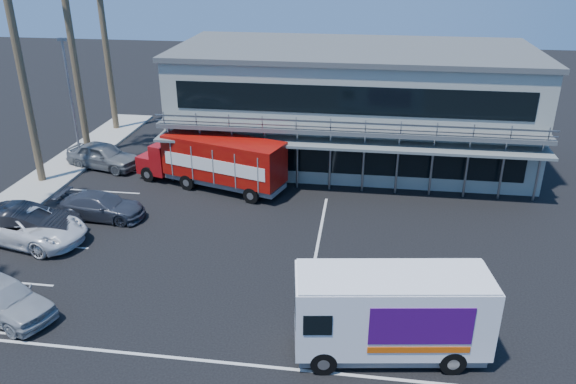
# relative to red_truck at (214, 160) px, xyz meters

# --- Properties ---
(ground) EXTENTS (120.00, 120.00, 0.00)m
(ground) POSITION_rel_red_truck_xyz_m (4.61, -8.69, -1.71)
(ground) COLOR black
(ground) RESTS_ON ground
(building) EXTENTS (22.40, 12.00, 7.30)m
(building) POSITION_rel_red_truck_xyz_m (7.61, 6.24, 1.95)
(building) COLOR #9FA395
(building) RESTS_ON ground
(curb_strip) EXTENTS (3.00, 32.00, 0.16)m
(curb_strip) POSITION_rel_red_truck_xyz_m (-10.39, -2.69, -1.63)
(curb_strip) COLOR #A5A399
(curb_strip) RESTS_ON ground
(light_pole_far) EXTENTS (0.50, 0.25, 8.09)m
(light_pole_far) POSITION_rel_red_truck_xyz_m (-9.59, 2.31, 2.79)
(light_pole_far) COLOR gray
(light_pole_far) RESTS_ON ground
(red_truck) EXTENTS (9.46, 4.83, 3.11)m
(red_truck) POSITION_rel_red_truck_xyz_m (0.00, 0.00, 0.00)
(red_truck) COLOR maroon
(red_truck) RESTS_ON ground
(white_van) EXTENTS (6.83, 3.18, 3.21)m
(white_van) POSITION_rel_red_truck_xyz_m (9.77, -13.39, -0.01)
(white_van) COLOR white
(white_van) RESTS_ON ground
(parked_car_a) EXTENTS (4.92, 3.41, 1.55)m
(parked_car_a) POSITION_rel_red_truck_xyz_m (-4.89, -13.21, -0.93)
(parked_car_a) COLOR #A4A6AA
(parked_car_a) RESTS_ON ground
(parked_car_b) EXTENTS (5.45, 2.63, 1.72)m
(parked_car_b) POSITION_rel_red_truck_xyz_m (-7.52, -7.49, -0.85)
(parked_car_b) COLOR black
(parked_car_b) RESTS_ON ground
(parked_car_c) EXTENTS (6.27, 3.85, 1.62)m
(parked_car_c) POSITION_rel_red_truck_xyz_m (-7.27, -7.57, -0.90)
(parked_car_c) COLOR white
(parked_car_c) RESTS_ON ground
(parked_car_d) EXTENTS (4.71, 2.12, 1.34)m
(parked_car_d) POSITION_rel_red_truck_xyz_m (-4.89, -4.69, -1.04)
(parked_car_d) COLOR #333844
(parked_car_d) RESTS_ON ground
(parked_car_e) EXTENTS (5.20, 3.13, 1.66)m
(parked_car_e) POSITION_rel_red_truck_xyz_m (-7.89, 2.11, -0.88)
(parked_car_e) COLOR slate
(parked_car_e) RESTS_ON ground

